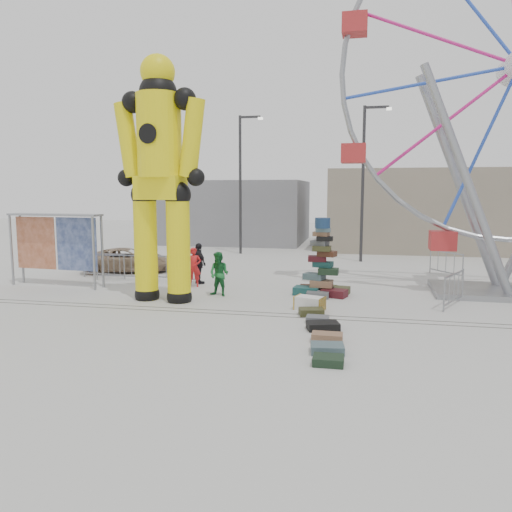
% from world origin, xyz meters
% --- Properties ---
extents(ground, '(90.00, 90.00, 0.00)m').
position_xyz_m(ground, '(0.00, 0.00, 0.00)').
color(ground, '#9E9E99').
rests_on(ground, ground).
extents(track_line_near, '(40.00, 0.04, 0.01)m').
position_xyz_m(track_line_near, '(0.00, 0.60, 0.00)').
color(track_line_near, '#47443F').
rests_on(track_line_near, ground).
extents(track_line_far, '(40.00, 0.04, 0.01)m').
position_xyz_m(track_line_far, '(0.00, 1.00, 0.00)').
color(track_line_far, '#47443F').
rests_on(track_line_far, ground).
extents(building_right, '(12.00, 8.00, 5.00)m').
position_xyz_m(building_right, '(7.00, 20.00, 2.50)').
color(building_right, gray).
rests_on(building_right, ground).
extents(building_left, '(10.00, 8.00, 4.40)m').
position_xyz_m(building_left, '(-6.00, 22.00, 2.20)').
color(building_left, gray).
rests_on(building_left, ground).
extents(lamp_post_right, '(1.41, 0.25, 8.00)m').
position_xyz_m(lamp_post_right, '(3.09, 13.00, 4.48)').
color(lamp_post_right, '#2D2D30').
rests_on(lamp_post_right, ground).
extents(lamp_post_left, '(1.41, 0.25, 8.00)m').
position_xyz_m(lamp_post_left, '(-3.91, 15.00, 4.48)').
color(lamp_post_left, '#2D2D30').
rests_on(lamp_post_left, ground).
extents(suitcase_tower, '(2.03, 1.71, 2.76)m').
position_xyz_m(suitcase_tower, '(1.60, 4.05, 0.77)').
color(suitcase_tower, '#194C4B').
rests_on(suitcase_tower, ground).
extents(crash_test_dummy, '(3.31, 1.45, 8.31)m').
position_xyz_m(crash_test_dummy, '(-3.61, 2.00, 4.38)').
color(crash_test_dummy, black).
rests_on(crash_test_dummy, ground).
extents(banner_scaffold, '(3.95, 0.96, 2.83)m').
position_xyz_m(banner_scaffold, '(-8.64, 3.60, 2.13)').
color(banner_scaffold, gray).
rests_on(banner_scaffold, ground).
extents(steamer_trunk, '(1.01, 0.76, 0.42)m').
position_xyz_m(steamer_trunk, '(1.41, 1.66, 0.21)').
color(steamer_trunk, silver).
rests_on(steamer_trunk, ground).
extents(row_case_0, '(0.82, 0.67, 0.21)m').
position_xyz_m(row_case_0, '(1.53, 0.98, 0.10)').
color(row_case_0, '#3B3C1E').
rests_on(row_case_0, ground).
extents(row_case_1, '(0.64, 0.47, 0.17)m').
position_xyz_m(row_case_1, '(1.77, 0.22, 0.09)').
color(row_case_1, '#585C60').
rests_on(row_case_1, ground).
extents(row_case_2, '(0.96, 0.77, 0.21)m').
position_xyz_m(row_case_2, '(1.98, -0.55, 0.11)').
color(row_case_2, black).
rests_on(row_case_2, ground).
extents(row_case_3, '(0.76, 0.44, 0.21)m').
position_xyz_m(row_case_3, '(2.16, -1.58, 0.11)').
color(row_case_3, '#8B6246').
rests_on(row_case_3, ground).
extents(row_case_4, '(0.82, 0.66, 0.21)m').
position_xyz_m(row_case_4, '(2.22, -2.46, 0.10)').
color(row_case_4, '#465E65').
rests_on(row_case_4, ground).
extents(row_case_5, '(0.66, 0.53, 0.19)m').
position_xyz_m(row_case_5, '(2.29, -3.24, 0.09)').
color(row_case_5, black).
rests_on(row_case_5, ground).
extents(barricade_dummy_a, '(2.00, 0.31, 1.10)m').
position_xyz_m(barricade_dummy_a, '(-7.77, 5.63, 0.55)').
color(barricade_dummy_a, gray).
rests_on(barricade_dummy_a, ground).
extents(barricade_dummy_b, '(2.00, 0.25, 1.10)m').
position_xyz_m(barricade_dummy_b, '(-6.85, 5.29, 0.55)').
color(barricade_dummy_b, gray).
rests_on(barricade_dummy_b, ground).
extents(barricade_dummy_c, '(1.99, 0.43, 1.10)m').
position_xyz_m(barricade_dummy_c, '(-4.34, 5.27, 0.55)').
color(barricade_dummy_c, gray).
rests_on(barricade_dummy_c, ground).
extents(barricade_wheel_front, '(0.96, 1.84, 1.10)m').
position_xyz_m(barricade_wheel_front, '(5.92, 3.11, 0.55)').
color(barricade_wheel_front, gray).
rests_on(barricade_wheel_front, ground).
extents(barricade_wheel_back, '(1.15, 1.74, 1.10)m').
position_xyz_m(barricade_wheel_back, '(6.63, 9.10, 0.55)').
color(barricade_wheel_back, gray).
rests_on(barricade_wheel_back, ground).
extents(pedestrian_red, '(0.63, 0.50, 1.53)m').
position_xyz_m(pedestrian_red, '(-3.36, 4.55, 0.77)').
color(pedestrian_red, red).
rests_on(pedestrian_red, ground).
extents(pedestrian_green, '(0.89, 0.77, 1.57)m').
position_xyz_m(pedestrian_green, '(-1.93, 3.09, 0.79)').
color(pedestrian_green, '#19662E').
rests_on(pedestrian_green, ground).
extents(pedestrian_black, '(0.98, 0.94, 1.64)m').
position_xyz_m(pedestrian_black, '(-3.36, 5.17, 0.82)').
color(pedestrian_black, black).
rests_on(pedestrian_black, ground).
extents(parked_suv, '(4.31, 2.84, 1.10)m').
position_xyz_m(parked_suv, '(-7.51, 7.35, 0.55)').
color(parked_suv, '#8D755B').
rests_on(parked_suv, ground).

